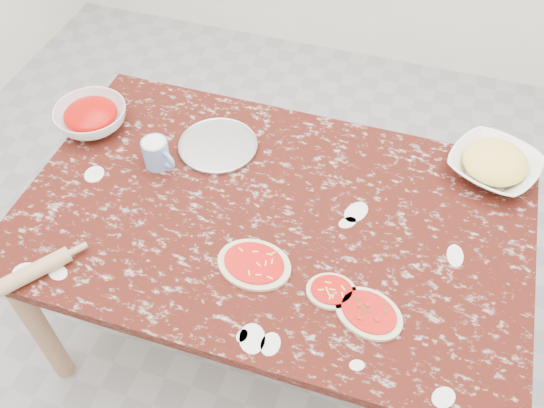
{
  "coord_description": "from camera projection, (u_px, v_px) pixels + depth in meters",
  "views": [
    {
      "loc": [
        0.35,
        -1.1,
        2.16
      ],
      "look_at": [
        0.0,
        0.0,
        0.8
      ],
      "focal_mm": 38.17,
      "sensor_mm": 36.0,
      "label": 1
    }
  ],
  "objects": [
    {
      "name": "cheese_bowl",
      "position": [
        493.0,
        166.0,
        1.91
      ],
      "size": [
        0.37,
        0.37,
        0.07
      ],
      "primitive_type": "imported",
      "rotation": [
        0.0,
        0.0,
        -0.38
      ],
      "color": "white",
      "rests_on": "worktable"
    },
    {
      "name": "pizza_tray",
      "position": [
        218.0,
        146.0,
        2.02
      ],
      "size": [
        0.33,
        0.33,
        0.01
      ],
      "primitive_type": "cylinder",
      "rotation": [
        0.0,
        0.0,
        -0.27
      ],
      "color": "#B2B2B7",
      "rests_on": "worktable"
    },
    {
      "name": "worktable",
      "position": [
        272.0,
        230.0,
        1.89
      ],
      "size": [
        1.6,
        1.0,
        0.75
      ],
      "color": "#360F0A",
      "rests_on": "ground"
    },
    {
      "name": "pizza_left",
      "position": [
        254.0,
        264.0,
        1.69
      ],
      "size": [
        0.23,
        0.19,
        0.02
      ],
      "color": "beige",
      "rests_on": "worktable"
    },
    {
      "name": "flour_mug",
      "position": [
        157.0,
        153.0,
        1.93
      ],
      "size": [
        0.13,
        0.09,
        0.1
      ],
      "color": "#6D8DC3",
      "rests_on": "worktable"
    },
    {
      "name": "ground",
      "position": [
        272.0,
        329.0,
        2.4
      ],
      "size": [
        4.0,
        4.0,
        0.0
      ],
      "primitive_type": "plane",
      "color": "gray"
    },
    {
      "name": "pizza_mid",
      "position": [
        331.0,
        291.0,
        1.63
      ],
      "size": [
        0.16,
        0.14,
        0.02
      ],
      "color": "beige",
      "rests_on": "worktable"
    },
    {
      "name": "pizza_right",
      "position": [
        369.0,
        313.0,
        1.59
      ],
      "size": [
        0.23,
        0.2,
        0.02
      ],
      "color": "beige",
      "rests_on": "worktable"
    },
    {
      "name": "rolling_pin",
      "position": [
        29.0,
        274.0,
        1.65
      ],
      "size": [
        0.18,
        0.22,
        0.05
      ],
      "primitive_type": "cylinder",
      "rotation": [
        0.0,
        1.57,
        0.93
      ],
      "color": "tan",
      "rests_on": "worktable"
    },
    {
      "name": "sauce_bowl",
      "position": [
        92.0,
        118.0,
        2.06
      ],
      "size": [
        0.32,
        0.32,
        0.08
      ],
      "primitive_type": "imported",
      "rotation": [
        0.0,
        0.0,
        0.29
      ],
      "color": "white",
      "rests_on": "worktable"
    }
  ]
}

